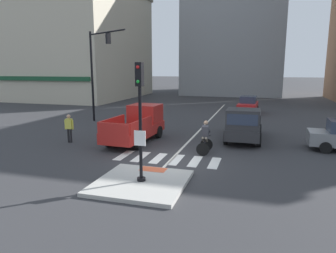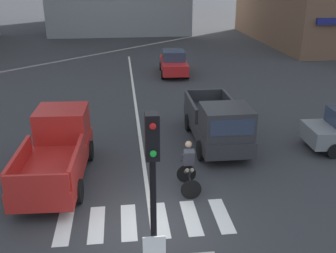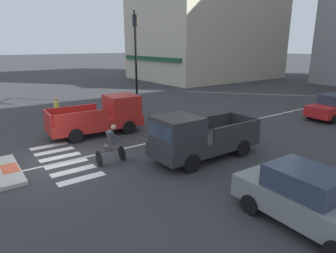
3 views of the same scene
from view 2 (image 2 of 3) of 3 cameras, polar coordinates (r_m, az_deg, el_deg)
The scene contains 13 objects.
ground_plane at distance 11.60m, azimuth -3.30°, elevation -14.15°, with size 300.00×300.00×0.00m, color #333335.
signal_pole at distance 7.40m, azimuth -2.12°, elevation -10.89°, with size 0.44×0.38×4.38m.
crosswalk_stripe_a at distance 11.95m, azimuth -14.71°, elevation -13.70°, with size 0.44×1.80×0.01m, color silver.
crosswalk_stripe_b at distance 11.85m, azimuth -10.22°, elevation -13.62°, with size 0.44×1.80×0.01m, color silver.
crosswalk_stripe_c at distance 11.81m, azimuth -5.67°, elevation -13.47°, with size 0.44×1.80×0.01m, color silver.
crosswalk_stripe_d at distance 11.85m, azimuth -1.13°, elevation -13.22°, with size 0.44×1.80×0.01m, color silver.
crosswalk_stripe_e at distance 11.96m, azimuth 3.34°, elevation -12.91°, with size 0.44×1.80×0.01m, color silver.
crosswalk_stripe_f at distance 12.13m, azimuth 7.70°, elevation -12.53°, with size 0.44×1.80×0.01m, color silver.
lane_centre_line at distance 20.57m, azimuth -4.56°, elevation 2.27°, with size 0.14×28.00×0.01m, color silver.
car_red_eastbound_distant at distance 27.77m, azimuth 0.82°, elevation 9.14°, with size 2.02×4.19×1.64m.
pickup_truck_charcoal_eastbound_mid at distance 16.11m, azimuth 7.28°, elevation 0.31°, with size 2.08×5.11×2.08m.
pickup_truck_red_westbound_near at distance 14.31m, azimuth -15.53°, elevation -3.15°, with size 2.26×5.19×2.08m.
cyclist at distance 12.91m, azimuth 2.99°, elevation -5.64°, with size 0.68×1.10×1.68m.
Camera 2 is at (-0.48, -9.42, 6.75)m, focal length 42.44 mm.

